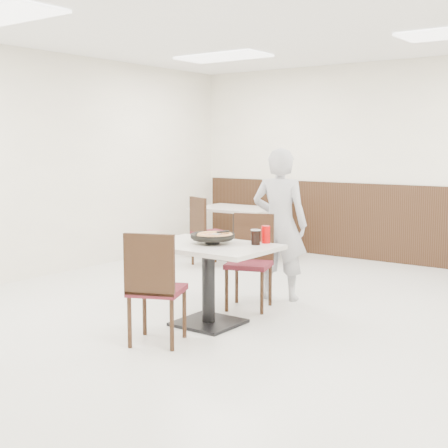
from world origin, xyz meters
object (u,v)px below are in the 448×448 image
Objects in this scene: side_plate at (161,241)px; red_cup at (266,234)px; bg_table_left at (237,233)px; bg_chair_left_near at (210,231)px; bg_chair_left_far at (261,222)px; pizza_pan at (213,239)px; main_table at (208,285)px; chair_far at (249,262)px; chair_near at (157,287)px; pizza at (215,237)px; cola_glass at (256,238)px; diner_person at (280,224)px.

red_cup is at bearing 30.74° from side_plate.
bg_chair_left_near reaches higher than bg_table_left.
pizza_pan is at bearing 126.43° from bg_chair_left_far.
main_table is at bearing -92.49° from pizza_pan.
chair_far is 1.00× the size of bg_chair_left_near.
bg_table_left is (-1.70, 3.57, -0.10)m from chair_near.
chair_near is 2.95× the size of pizza.
pizza_pan is at bearing 87.51° from main_table.
bg_chair_left_far is at bearing 123.49° from red_cup.
chair_near is 3.38m from bg_chair_left_near.
bg_table_left is (-2.10, 2.53, -0.45)m from red_cup.
main_table and bg_table_left have the same top height.
chair_far is at bearing 91.90° from pizza_pan.
chair_far is 0.69m from cola_glass.
red_cup is 0.17× the size of bg_chair_left_near.
side_plate is 0.15× the size of bg_table_left.
pizza is 0.53m from side_plate.
diner_person is (-0.36, 0.84, -0.02)m from red_cup.
main_table is 1.26× the size of bg_chair_left_near.
chair_near is at bearing -50.59° from side_plate.
chair_far is at bearing -52.43° from bg_table_left.
chair_near is at bearing 73.22° from diner_person.
cola_glass is (0.36, 0.17, 0.02)m from pizza_pan.
diner_person is 1.70× the size of bg_chair_left_far.
bg_chair_left_near reaches higher than cola_glass.
bg_chair_left_near is at bearing -89.32° from bg_table_left.
main_table is at bearing -29.11° from bg_chair_left_near.
chair_near reaches higher than main_table.
bg_chair_left_far reaches higher than bg_table_left.
bg_chair_left_near is at bearing 127.18° from main_table.
main_table is 2.82m from bg_chair_left_near.
pizza_pan is 1.15m from diner_person.
pizza_pan reaches higher than bg_table_left.
diner_person is at bearing 90.23° from pizza.
chair_far is 1.00× the size of bg_chair_left_far.
side_plate is 0.90m from cola_glass.
chair_near is 3.96m from bg_table_left.
bg_chair_left_near reaches higher than pizza.
chair_far reaches higher than side_plate.
pizza is at bearing 63.74° from main_table.
bg_table_left is 0.64m from bg_chair_left_far.
chair_near is 1.37m from chair_far.
pizza_pan is 0.40m from cola_glass.
diner_person reaches higher than chair_far.
pizza_pan is 0.38× the size of bg_chair_left_far.
red_cup is (0.36, 0.30, 0.02)m from pizza.
pizza is (0.04, 0.74, 0.34)m from chair_near.
chair_near is 0.79× the size of bg_table_left.
diner_person reaches higher than red_cup.
bg_chair_left_far reaches higher than red_cup.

